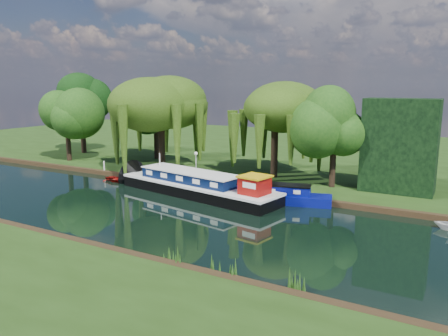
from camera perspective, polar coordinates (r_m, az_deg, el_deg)
The scene contains 15 objects.
ground at distance 36.45m, azimuth -13.42°, elevation -4.71°, with size 120.00×120.00×0.00m, color black.
far_bank at distance 64.94m, azimuth 7.39°, elevation 2.48°, with size 120.00×52.00×0.45m, color #1B330E.
dutch_barge at distance 38.36m, azimuth -3.38°, elevation -2.36°, with size 16.43×6.38×3.39m.
narrowboat at distance 36.56m, azimuth 4.87°, elevation -3.44°, with size 11.61×4.74×1.68m.
red_dinghy at distance 45.33m, azimuth -13.80°, elevation -1.68°, with size 2.06×2.89×0.60m, color maroon.
willow_left at distance 47.06m, azimuth -8.28°, elevation 8.06°, with size 7.97×7.97×9.56m.
willow_right at distance 43.37m, azimuth 6.70°, elevation 6.96°, with size 7.04×7.04×8.57m.
tree_far_left at distance 56.04m, azimuth -19.90°, elevation 6.78°, with size 5.24×5.24×8.44m.
tree_far_back at distance 61.89m, azimuth -18.16°, elevation 8.06°, with size 5.71×5.71×9.60m.
tree_far_mid at distance 54.87m, azimuth -8.95°, elevation 6.76°, with size 4.73×4.73×7.74m.
tree_far_right at distance 40.05m, azimuth 14.22°, elevation 5.10°, with size 4.76×4.76×7.79m.
conifer_hedge at distance 40.21m, azimuth 21.94°, elevation 2.71°, with size 6.00×3.00×8.00m, color black.
lamppost at distance 43.71m, azimuth -3.69°, elevation 1.39°, with size 0.36×0.36×2.56m.
mooring_posts at distance 42.84m, azimuth -6.33°, elevation -0.85°, with size 19.16×0.16×1.00m.
reeds_near at distance 26.53m, azimuth -13.67°, elevation -9.42°, with size 33.70×1.50×1.10m.
Camera 1 is at (24.17, -25.54, 9.62)m, focal length 35.00 mm.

